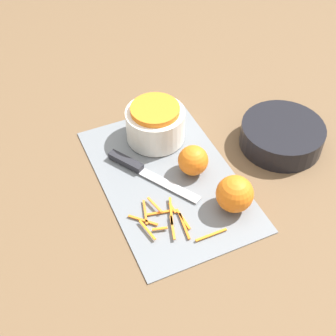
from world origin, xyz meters
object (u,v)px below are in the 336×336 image
object	(u,v)px
knife	(137,167)
orange_left	(235,194)
bowl_speckled	(155,123)
orange_right	(193,160)
bowl_dark	(282,135)

from	to	relation	value
knife	orange_left	distance (m)	0.24
bowl_speckled	orange_right	size ratio (longest dim) A/B	2.06
bowl_dark	knife	size ratio (longest dim) A/B	0.90
knife	orange_left	size ratio (longest dim) A/B	2.75
bowl_speckled	orange_right	distance (m)	0.14
bowl_speckled	knife	size ratio (longest dim) A/B	0.65
knife	orange_right	xyz separation A→B (m)	(0.06, 0.11, 0.03)
orange_right	bowl_dark	bearing A→B (deg)	89.56
orange_right	bowl_speckled	bearing A→B (deg)	-167.14
orange_left	orange_right	bearing A→B (deg)	-165.52
bowl_speckled	bowl_dark	size ratio (longest dim) A/B	0.72
bowl_dark	orange_left	xyz separation A→B (m)	(0.13, -0.21, 0.02)
orange_left	knife	bearing A→B (deg)	-141.42
bowl_speckled	knife	xyz separation A→B (m)	(0.08, -0.08, -0.04)
bowl_dark	orange_left	world-z (taller)	orange_left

